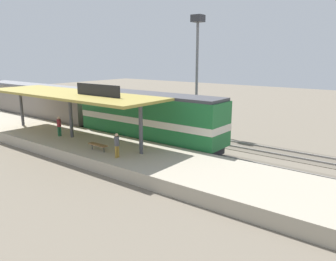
# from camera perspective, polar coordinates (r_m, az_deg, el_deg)

# --- Properties ---
(ground_plane) EXTENTS (120.00, 120.00, 0.00)m
(ground_plane) POSITION_cam_1_polar(r_m,az_deg,el_deg) (33.49, -7.20, -0.47)
(ground_plane) COLOR #706656
(track_near) EXTENTS (3.20, 110.00, 0.16)m
(track_near) POSITION_cam_1_polar(r_m,az_deg,el_deg) (32.14, -9.71, -1.06)
(track_near) COLOR #5F5649
(track_near) RESTS_ON ground
(track_far) EXTENTS (3.20, 110.00, 0.16)m
(track_far) POSITION_cam_1_polar(r_m,az_deg,el_deg) (35.32, -4.23, 0.35)
(track_far) COLOR #5F5649
(track_far) RESTS_ON ground
(platform) EXTENTS (6.00, 44.00, 0.90)m
(platform) POSITION_cam_1_polar(r_m,az_deg,el_deg) (29.24, -16.37, -1.96)
(platform) COLOR #A89E89
(platform) RESTS_ON ground
(station_canopy) EXTENTS (5.20, 18.00, 4.70)m
(station_canopy) POSITION_cam_1_polar(r_m,az_deg,el_deg) (28.43, -16.77, 6.00)
(station_canopy) COLOR #47474C
(station_canopy) RESTS_ON platform
(platform_bench) EXTENTS (0.44, 1.70, 0.50)m
(platform_bench) POSITION_cam_1_polar(r_m,az_deg,el_deg) (24.36, -12.20, -2.48)
(platform_bench) COLOR #333338
(platform_bench) RESTS_ON platform
(locomotive) EXTENTS (2.93, 14.43, 4.44)m
(locomotive) POSITION_cam_1_polar(r_m,az_deg,el_deg) (28.41, -3.41, 2.18)
(locomotive) COLOR #28282D
(locomotive) RESTS_ON track_near
(passenger_carriage_front) EXTENTS (2.90, 20.00, 4.24)m
(passenger_carriage_front) POSITION_cam_1_polar(r_m,az_deg,el_deg) (42.35, -22.17, 4.66)
(passenger_carriage_front) COLOR #28282D
(passenger_carriage_front) RESTS_ON track_near
(light_mast) EXTENTS (1.10, 1.10, 11.70)m
(light_mast) POSITION_cam_1_polar(r_m,az_deg,el_deg) (34.25, 5.15, 14.04)
(light_mast) COLOR slate
(light_mast) RESTS_ON ground
(person_waiting) EXTENTS (0.34, 0.34, 1.71)m
(person_waiting) POSITION_cam_1_polar(r_m,az_deg,el_deg) (29.59, -18.54, 0.86)
(person_waiting) COLOR #23603D
(person_waiting) RESTS_ON platform
(person_walking) EXTENTS (0.34, 0.34, 1.71)m
(person_walking) POSITION_cam_1_polar(r_m,az_deg,el_deg) (22.37, -8.95, -2.36)
(person_walking) COLOR olive
(person_walking) RESTS_ON platform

